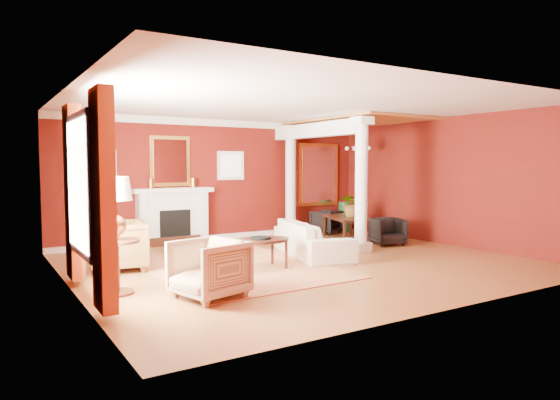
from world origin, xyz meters
TOP-DOWN VIEW (x-y plane):
  - ground at (0.00, 0.00)m, footprint 8.00×8.00m
  - room_shell at (0.00, 0.00)m, footprint 8.04×7.04m
  - fireplace at (-1.30, 3.32)m, footprint 1.85×0.42m
  - overmantel_mirror at (-1.30, 3.45)m, footprint 0.95×0.07m
  - flank_window_left at (-2.85, 3.46)m, footprint 0.70×0.07m
  - flank_window_right at (0.25, 3.46)m, footprint 0.70×0.07m
  - left_window at (-3.89, -0.60)m, footprint 0.21×2.55m
  - column_front at (1.70, 0.30)m, footprint 0.36×0.36m
  - column_back at (1.70, 3.00)m, footprint 0.36×0.36m
  - header_beam at (1.70, 1.90)m, footprint 0.30×3.20m
  - amber_ceiling at (2.85, 1.75)m, footprint 2.30×3.40m
  - dining_mirror at (2.90, 3.45)m, footprint 1.30×0.07m
  - chandelier at (2.90, 1.80)m, footprint 0.60×0.62m
  - crown_trim at (0.00, 3.46)m, footprint 8.00×0.08m
  - base_trim at (0.00, 3.46)m, footprint 8.00×0.08m
  - rug at (-1.26, 0.19)m, footprint 2.99×3.91m
  - sofa at (0.57, 0.45)m, footprint 1.26×2.43m
  - armchair_leopard at (-3.07, 1.08)m, footprint 1.01×1.06m
  - armchair_stripe at (-2.47, -1.40)m, footprint 0.99×1.03m
  - coffee_table at (-0.96, -0.16)m, footprint 1.06×1.06m
  - coffee_book at (-1.04, -0.15)m, footprint 0.15×0.05m
  - side_table at (-3.50, -0.53)m, footprint 0.66×0.66m
  - dining_table at (2.64, 1.81)m, footprint 1.01×1.68m
  - dining_chair_near at (2.81, 0.65)m, footprint 0.81×0.79m
  - dining_chair_far at (2.78, 2.93)m, footprint 0.84×0.82m
  - green_urn at (3.44, 3.00)m, footprint 0.34×0.34m
  - potted_plant at (2.66, 1.76)m, footprint 0.75×0.80m

SIDE VIEW (x-z plane):
  - ground at x=0.00m, z-range 0.00..0.00m
  - rug at x=-1.26m, z-range 0.00..0.02m
  - base_trim at x=0.00m, z-range 0.00..0.12m
  - green_urn at x=3.44m, z-range -0.09..0.73m
  - dining_chair_far at x=2.78m, z-range 0.00..0.68m
  - dining_chair_near at x=2.81m, z-range 0.00..0.68m
  - armchair_stripe at x=-2.47m, z-range 0.00..0.88m
  - dining_table at x=2.64m, z-range 0.00..0.89m
  - sofa at x=0.57m, z-range 0.00..0.91m
  - armchair_leopard at x=-3.07m, z-range 0.00..0.95m
  - coffee_table at x=-0.96m, z-range 0.22..0.76m
  - coffee_book at x=-1.04m, z-range 0.54..0.74m
  - fireplace at x=-1.30m, z-range 0.00..1.29m
  - side_table at x=-3.50m, z-range 0.31..1.96m
  - potted_plant at x=2.66m, z-range 0.89..1.41m
  - left_window at x=-3.89m, z-range 0.12..2.72m
  - column_front at x=1.70m, z-range 0.03..2.83m
  - column_back at x=1.70m, z-range 0.03..2.83m
  - dining_mirror at x=2.90m, z-range 0.70..2.40m
  - flank_window_left at x=-2.85m, z-range 1.45..2.15m
  - flank_window_right at x=0.25m, z-range 1.45..2.15m
  - overmantel_mirror at x=-1.30m, z-range 1.33..2.47m
  - room_shell at x=0.00m, z-range 0.56..3.48m
  - chandelier at x=2.90m, z-range 1.87..2.62m
  - header_beam at x=1.70m, z-range 2.46..2.78m
  - crown_trim at x=0.00m, z-range 2.74..2.90m
  - amber_ceiling at x=2.85m, z-range 2.85..2.89m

